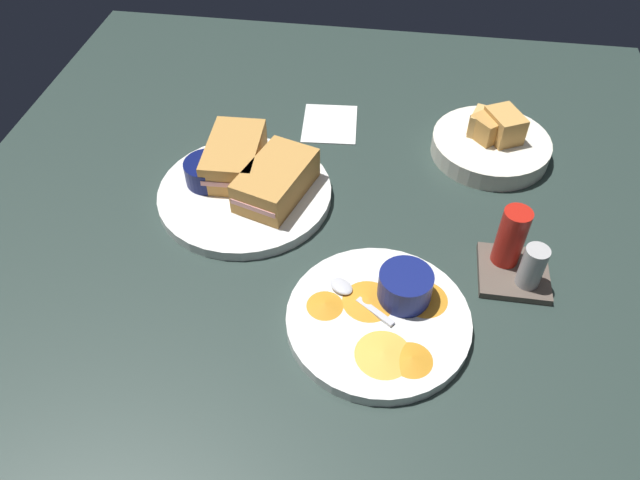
{
  "coord_description": "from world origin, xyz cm",
  "views": [
    {
      "loc": [
        63.7,
        8.64,
        59.96
      ],
      "look_at": [
        9.81,
        0.54,
        3.0
      ],
      "focal_mm": 33.68,
      "sensor_mm": 36.0,
      "label": 1
    }
  ],
  "objects": [
    {
      "name": "ground_plane",
      "position": [
        0.0,
        0.0,
        -1.5
      ],
      "size": [
        110.0,
        110.0,
        3.0
      ],
      "primitive_type": "cube",
      "color": "#283833"
    },
    {
      "name": "plate_sandwich_main",
      "position": [
        -0.29,
        -12.11,
        0.8
      ],
      "size": [
        25.43,
        25.43,
        1.6
      ],
      "primitive_type": "cylinder",
      "color": "white",
      "rests_on": "ground_plane"
    },
    {
      "name": "sandwich_half_near",
      "position": [
        -0.32,
        -7.27,
        4.0
      ],
      "size": [
        14.76,
        11.19,
        4.8
      ],
      "color": "#C68C42",
      "rests_on": "plate_sandwich_main"
    },
    {
      "name": "sandwich_half_far",
      "position": [
        -4.47,
        -14.55,
        4.0
      ],
      "size": [
        13.54,
        8.13,
        4.8
      ],
      "color": "#C68C42",
      "rests_on": "plate_sandwich_main"
    },
    {
      "name": "ramekin_dark_sauce",
      "position": [
        -1.16,
        -17.76,
        3.46
      ],
      "size": [
        6.79,
        6.79,
        3.44
      ],
      "color": "#0C144C",
      "rests_on": "plate_sandwich_main"
    },
    {
      "name": "spoon_by_dark_ramekin",
      "position": [
        -2.18,
        -12.41,
        1.96
      ],
      "size": [
        3.31,
        9.96,
        0.8
      ],
      "color": "silver",
      "rests_on": "plate_sandwich_main"
    },
    {
      "name": "plate_chips_companion",
      "position": [
        19.91,
        9.19,
        0.8
      ],
      "size": [
        22.37,
        22.37,
        1.6
      ],
      "primitive_type": "cylinder",
      "color": "white",
      "rests_on": "ground_plane"
    },
    {
      "name": "ramekin_light_gravy",
      "position": [
        16.56,
        11.99,
        3.77
      ],
      "size": [
        6.6,
        6.6,
        4.04
      ],
      "color": "navy",
      "rests_on": "plate_chips_companion"
    },
    {
      "name": "spoon_by_gravy_ramekin",
      "position": [
        17.13,
        5.28,
        1.96
      ],
      "size": [
        6.93,
        8.89,
        0.8
      ],
      "color": "silver",
      "rests_on": "plate_chips_companion"
    },
    {
      "name": "plantain_chip_scatter",
      "position": [
        20.9,
        9.98,
        1.9
      ],
      "size": [
        16.74,
        18.33,
        0.6
      ],
      "color": "orange",
      "rests_on": "plate_chips_companion"
    },
    {
      "name": "bread_basket_rear",
      "position": [
        -16.16,
        24.06,
        2.3
      ],
      "size": [
        18.46,
        18.46,
        7.34
      ],
      "color": "silver",
      "rests_on": "ground_plane"
    },
    {
      "name": "condiment_caddy",
      "position": [
        9.13,
        25.78,
        3.41
      ],
      "size": [
        9.0,
        9.0,
        9.5
      ],
      "color": "brown",
      "rests_on": "ground_plane"
    },
    {
      "name": "paper_napkin_folded",
      "position": [
        -20.2,
        -2.28,
        0.2
      ],
      "size": [
        11.67,
        9.83,
        0.4
      ],
      "primitive_type": "cube",
      "rotation": [
        0.0,
        0.0,
        0.08
      ],
      "color": "white",
      "rests_on": "ground_plane"
    }
  ]
}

